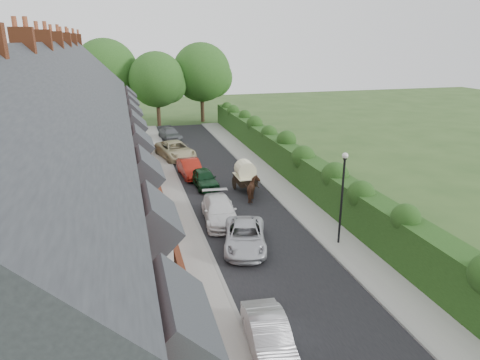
% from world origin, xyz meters
% --- Properties ---
extents(ground, '(140.00, 140.00, 0.00)m').
position_xyz_m(ground, '(0.00, 0.00, 0.00)').
color(ground, '#2D4C1E').
rests_on(ground, ground).
extents(road, '(6.00, 58.00, 0.02)m').
position_xyz_m(road, '(-0.50, 11.00, 0.01)').
color(road, black).
rests_on(road, ground).
extents(pavement_hedge_side, '(2.20, 58.00, 0.12)m').
position_xyz_m(pavement_hedge_side, '(3.60, 11.00, 0.06)').
color(pavement_hedge_side, gray).
rests_on(pavement_hedge_side, ground).
extents(pavement_house_side, '(1.70, 58.00, 0.12)m').
position_xyz_m(pavement_house_side, '(-4.35, 11.00, 0.06)').
color(pavement_house_side, gray).
rests_on(pavement_house_side, ground).
extents(kerb_hedge_side, '(0.18, 58.00, 0.13)m').
position_xyz_m(kerb_hedge_side, '(2.55, 11.00, 0.07)').
color(kerb_hedge_side, gray).
rests_on(kerb_hedge_side, ground).
extents(kerb_house_side, '(0.18, 58.00, 0.13)m').
position_xyz_m(kerb_house_side, '(-3.55, 11.00, 0.07)').
color(kerb_house_side, gray).
rests_on(kerb_house_side, ground).
extents(hedge, '(2.10, 58.00, 2.85)m').
position_xyz_m(hedge, '(5.40, 11.00, 1.60)').
color(hedge, '#183511').
rests_on(hedge, ground).
extents(terrace_row, '(9.05, 40.50, 11.50)m').
position_xyz_m(terrace_row, '(-10.87, 9.98, 4.47)').
color(terrace_row, maroon).
rests_on(terrace_row, ground).
extents(garden_wall_row, '(0.35, 40.35, 1.10)m').
position_xyz_m(garden_wall_row, '(-5.35, 10.00, 0.46)').
color(garden_wall_row, brown).
rests_on(garden_wall_row, ground).
extents(lamppost, '(0.32, 0.32, 5.16)m').
position_xyz_m(lamppost, '(3.40, 4.00, 3.30)').
color(lamppost, black).
rests_on(lamppost, ground).
extents(tree_far_left, '(7.14, 6.80, 9.29)m').
position_xyz_m(tree_far_left, '(-2.65, 40.08, 5.71)').
color(tree_far_left, '#332316').
rests_on(tree_far_left, ground).
extents(tree_far_right, '(7.98, 7.60, 10.31)m').
position_xyz_m(tree_far_right, '(3.39, 42.08, 6.31)').
color(tree_far_right, '#332316').
rests_on(tree_far_right, ground).
extents(tree_far_back, '(8.40, 8.00, 10.82)m').
position_xyz_m(tree_far_back, '(-8.59, 43.08, 6.62)').
color(tree_far_back, '#332316').
rests_on(tree_far_back, ground).
extents(car_silver_a, '(1.71, 4.03, 1.29)m').
position_xyz_m(car_silver_a, '(-3.00, -3.00, 0.65)').
color(car_silver_a, '#A09FA3').
rests_on(car_silver_a, ground).
extents(car_silver_b, '(3.28, 5.06, 1.30)m').
position_xyz_m(car_silver_b, '(-1.60, 5.00, 0.65)').
color(car_silver_b, silver).
rests_on(car_silver_b, ground).
extents(car_white, '(2.33, 4.92, 1.39)m').
position_xyz_m(car_white, '(-2.14, 8.73, 0.69)').
color(car_white, white).
rests_on(car_white, ground).
extents(car_green, '(1.86, 4.03, 1.34)m').
position_xyz_m(car_green, '(-1.84, 15.37, 0.67)').
color(car_green, '#10371A').
rests_on(car_green, ground).
extents(car_red, '(1.80, 4.35, 1.40)m').
position_xyz_m(car_red, '(-2.45, 18.20, 0.70)').
color(car_red, maroon).
rests_on(car_red, ground).
extents(car_beige, '(3.71, 6.06, 1.57)m').
position_xyz_m(car_beige, '(-2.92, 24.10, 0.78)').
color(car_beige, '#C3B78C').
rests_on(car_beige, ground).
extents(car_grey, '(2.57, 4.64, 1.27)m').
position_xyz_m(car_grey, '(-2.51, 32.08, 0.64)').
color(car_grey, '#575B5F').
rests_on(car_grey, ground).
extents(horse, '(1.46, 2.11, 1.63)m').
position_xyz_m(horse, '(0.88, 11.56, 0.81)').
color(horse, '#4B2B1B').
rests_on(horse, ground).
extents(horse_cart, '(1.45, 3.20, 2.31)m').
position_xyz_m(horse_cart, '(0.88, 13.64, 1.32)').
color(horse_cart, black).
rests_on(horse_cart, ground).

